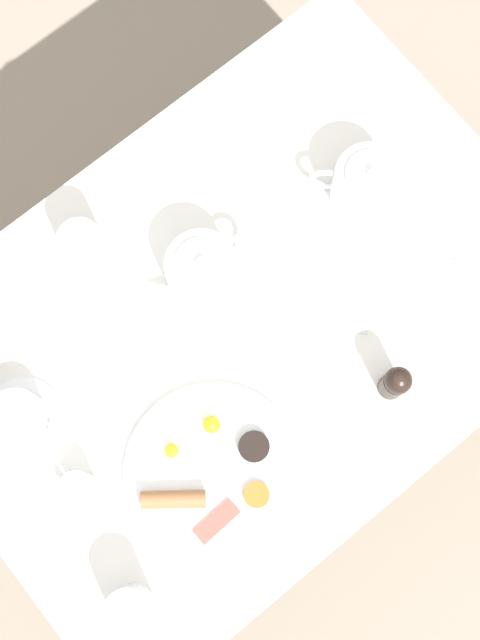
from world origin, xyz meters
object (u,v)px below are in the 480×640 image
object	(u,v)px
salt_grinder	(395,383)
spoon_for_tea	(28,303)
teapot_far	(367,184)
water_glass_short	(130,610)
teapot_near	(201,272)
water_glass_tall	(84,249)
fork_by_plate	(323,323)
breakfast_plate	(212,473)
teacup_with_saucer_left	(20,417)
creamer_jug	(78,488)

from	to	relation	value
salt_grinder	spoon_for_tea	xyz separation A→B (m)	(0.52, 0.40, -0.05)
teapot_far	water_glass_short	bearing A→B (deg)	-110.70
teapot_near	teapot_far	world-z (taller)	same
teapot_far	water_glass_tall	size ratio (longest dim) A/B	1.46
teapot_near	water_glass_tall	world-z (taller)	teapot_near
water_glass_tall	fork_by_plate	distance (m)	0.44
breakfast_plate	water_glass_tall	xyz separation A→B (m)	(0.44, -0.07, 0.05)
teacup_with_saucer_left	spoon_for_tea	bearing A→B (deg)	-38.44
breakfast_plate	fork_by_plate	distance (m)	0.33
teapot_far	water_glass_short	size ratio (longest dim) A/B	1.75
fork_by_plate	teapot_far	bearing A→B (deg)	-57.00
breakfast_plate	water_glass_tall	world-z (taller)	water_glass_tall
breakfast_plate	spoon_for_tea	bearing A→B (deg)	8.80
teapot_near	fork_by_plate	xyz separation A→B (m)	(-0.20, -0.11, -0.05)
fork_by_plate	teacup_with_saucer_left	bearing A→B (deg)	68.86
teacup_with_saucer_left	salt_grinder	world-z (taller)	salt_grinder
teapot_near	teacup_with_saucer_left	distance (m)	0.40
teacup_with_saucer_left	fork_by_plate	world-z (taller)	teacup_with_saucer_left
teapot_far	spoon_for_tea	bearing A→B (deg)	-152.85
breakfast_plate	teapot_far	distance (m)	0.58
teacup_with_saucer_left	water_glass_short	distance (m)	0.37
breakfast_plate	teapot_far	xyz separation A→B (m)	(0.22, -0.53, 0.04)
water_glass_short	fork_by_plate	world-z (taller)	water_glass_short
salt_grinder	spoon_for_tea	bearing A→B (deg)	37.65
salt_grinder	water_glass_short	bearing A→B (deg)	90.92
teapot_near	water_glass_tall	size ratio (longest dim) A/B	1.86
breakfast_plate	spoon_for_tea	distance (m)	0.45
breakfast_plate	salt_grinder	xyz separation A→B (m)	(-0.08, -0.33, 0.05)
teacup_with_saucer_left	spoon_for_tea	xyz separation A→B (m)	(0.16, -0.13, -0.03)
teapot_far	fork_by_plate	world-z (taller)	teapot_far
teacup_with_saucer_left	water_glass_short	xyz separation A→B (m)	(-0.37, 0.04, 0.02)
creamer_jug	teapot_near	bearing A→B (deg)	-67.87
teapot_near	fork_by_plate	world-z (taller)	teapot_near
teapot_far	spoon_for_tea	size ratio (longest dim) A/B	1.10
salt_grinder	breakfast_plate	bearing A→B (deg)	76.46
breakfast_plate	teacup_with_saucer_left	world-z (taller)	teacup_with_saucer_left
breakfast_plate	water_glass_short	world-z (taller)	water_glass_short
teapot_far	salt_grinder	distance (m)	0.36
water_glass_short	salt_grinder	world-z (taller)	salt_grinder
salt_grinder	fork_by_plate	world-z (taller)	salt_grinder
teapot_near	water_glass_tall	bearing A→B (deg)	-51.55
teacup_with_saucer_left	fork_by_plate	bearing A→B (deg)	-111.14
spoon_for_tea	teapot_near	bearing A→B (deg)	-120.83
creamer_jug	salt_grinder	world-z (taller)	salt_grinder
teapot_far	spoon_for_tea	distance (m)	0.64
water_glass_tall	teacup_with_saucer_left	bearing A→B (deg)	121.19
water_glass_short	spoon_for_tea	size ratio (longest dim) A/B	0.63
teapot_near	teacup_with_saucer_left	world-z (taller)	teapot_near
breakfast_plate	teapot_near	size ratio (longest dim) A/B	1.48
creamer_jug	salt_grinder	bearing A→B (deg)	-110.95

